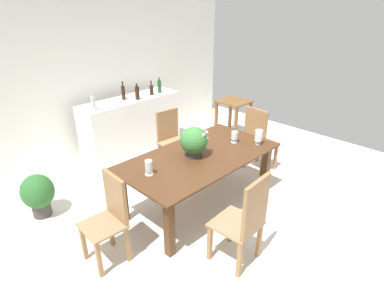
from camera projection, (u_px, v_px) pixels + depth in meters
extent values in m
plane|color=silver|center=(198.00, 203.00, 4.46)|extent=(7.04, 7.04, 0.00)
cube|color=white|center=(88.00, 78.00, 5.52)|extent=(6.40, 0.10, 2.60)
cube|color=#4C2D19|center=(200.00, 156.00, 4.12)|extent=(2.08, 1.10, 0.03)
cube|color=#4C2D19|center=(169.00, 228.00, 3.43)|extent=(0.09, 0.09, 0.72)
cube|color=#4C2D19|center=(265.00, 168.00, 4.61)|extent=(0.09, 0.09, 0.72)
cube|color=#4C2D19|center=(122.00, 196.00, 3.97)|extent=(0.09, 0.09, 0.72)
cube|color=#4C2D19|center=(219.00, 150.00, 5.15)|extent=(0.09, 0.09, 0.72)
cube|color=olive|center=(174.00, 164.00, 5.01)|extent=(0.05, 0.05, 0.44)
cube|color=olive|center=(192.00, 158.00, 5.22)|extent=(0.05, 0.05, 0.44)
cube|color=olive|center=(160.00, 156.00, 5.28)|extent=(0.05, 0.05, 0.44)
cube|color=olive|center=(177.00, 150.00, 5.49)|extent=(0.05, 0.05, 0.44)
cube|color=#987855|center=(176.00, 143.00, 5.15)|extent=(0.48, 0.51, 0.03)
cube|color=olive|center=(167.00, 125.00, 5.18)|extent=(0.40, 0.08, 0.49)
cube|color=olive|center=(276.00, 157.00, 5.25)|extent=(0.05, 0.05, 0.44)
cube|color=olive|center=(258.00, 149.00, 5.50)|extent=(0.05, 0.05, 0.44)
cube|color=olive|center=(262.00, 163.00, 5.06)|extent=(0.05, 0.05, 0.44)
cube|color=olive|center=(245.00, 155.00, 5.31)|extent=(0.05, 0.05, 0.44)
cube|color=#987855|center=(261.00, 143.00, 5.18)|extent=(0.45, 0.48, 0.03)
cube|color=olive|center=(256.00, 128.00, 4.93)|extent=(0.08, 0.41, 0.59)
cube|color=olive|center=(230.00, 225.00, 3.69)|extent=(0.05, 0.05, 0.44)
cube|color=olive|center=(210.00, 243.00, 3.43)|extent=(0.05, 0.05, 0.44)
cube|color=olive|center=(259.00, 240.00, 3.46)|extent=(0.05, 0.05, 0.44)
cube|color=olive|center=(239.00, 260.00, 3.21)|extent=(0.05, 0.05, 0.44)
cube|color=#987855|center=(236.00, 224.00, 3.34)|extent=(0.48, 0.47, 0.03)
cube|color=olive|center=(256.00, 207.00, 3.09)|extent=(0.42, 0.06, 0.59)
cube|color=olive|center=(84.00, 242.00, 3.43)|extent=(0.05, 0.05, 0.44)
cube|color=olive|center=(99.00, 260.00, 3.21)|extent=(0.05, 0.05, 0.44)
cube|color=olive|center=(111.00, 229.00, 3.63)|extent=(0.05, 0.05, 0.44)
cube|color=olive|center=(127.00, 244.00, 3.41)|extent=(0.05, 0.05, 0.44)
cube|color=#987855|center=(103.00, 226.00, 3.32)|extent=(0.42, 0.43, 0.03)
cube|color=olive|center=(115.00, 197.00, 3.31)|extent=(0.06, 0.38, 0.52)
cylinder|color=#333338|center=(194.00, 153.00, 4.08)|extent=(0.20, 0.20, 0.09)
sphere|color=#387538|center=(194.00, 140.00, 4.01)|extent=(0.35, 0.35, 0.35)
sphere|color=#DB9EB2|center=(199.00, 138.00, 3.88)|extent=(0.05, 0.05, 0.05)
sphere|color=#DB9EB2|center=(206.00, 133.00, 4.01)|extent=(0.05, 0.05, 0.05)
sphere|color=#DB9EB2|center=(186.00, 145.00, 3.94)|extent=(0.05, 0.05, 0.05)
sphere|color=#DB9EB2|center=(203.00, 135.00, 3.89)|extent=(0.05, 0.05, 0.05)
sphere|color=#DB9EB2|center=(207.00, 139.00, 3.99)|extent=(0.05, 0.05, 0.05)
sphere|color=#DB9EB2|center=(187.00, 137.00, 4.09)|extent=(0.05, 0.05, 0.05)
cylinder|color=silver|center=(258.00, 144.00, 4.42)|extent=(0.07, 0.07, 0.01)
cylinder|color=silver|center=(258.00, 142.00, 4.41)|extent=(0.03, 0.03, 0.04)
cylinder|color=silver|center=(259.00, 136.00, 4.37)|extent=(0.10, 0.10, 0.15)
cylinder|color=silver|center=(234.00, 142.00, 4.48)|extent=(0.09, 0.09, 0.01)
cylinder|color=silver|center=(234.00, 140.00, 4.46)|extent=(0.03, 0.03, 0.04)
cylinder|color=silver|center=(235.00, 135.00, 4.43)|extent=(0.09, 0.09, 0.10)
cylinder|color=silver|center=(149.00, 174.00, 3.68)|extent=(0.10, 0.10, 0.01)
cylinder|color=silver|center=(149.00, 172.00, 3.66)|extent=(0.03, 0.03, 0.04)
cylinder|color=silver|center=(149.00, 165.00, 3.63)|extent=(0.09, 0.09, 0.12)
cylinder|color=silver|center=(199.00, 141.00, 4.52)|extent=(0.06, 0.06, 0.00)
cylinder|color=silver|center=(199.00, 138.00, 4.50)|extent=(0.01, 0.01, 0.08)
cone|color=silver|center=(199.00, 133.00, 4.47)|extent=(0.07, 0.07, 0.06)
cube|color=white|center=(132.00, 125.00, 5.82)|extent=(1.84, 0.54, 0.96)
cylinder|color=black|center=(151.00, 90.00, 5.80)|extent=(0.07, 0.07, 0.17)
cylinder|color=black|center=(151.00, 83.00, 5.74)|extent=(0.02, 0.02, 0.08)
cylinder|color=#194C1E|center=(159.00, 87.00, 5.92)|extent=(0.07, 0.07, 0.22)
cylinder|color=#194C1E|center=(159.00, 79.00, 5.86)|extent=(0.03, 0.03, 0.05)
cylinder|color=black|center=(137.00, 93.00, 5.53)|extent=(0.08, 0.08, 0.22)
cylinder|color=black|center=(137.00, 85.00, 5.46)|extent=(0.03, 0.03, 0.06)
cylinder|color=black|center=(123.00, 93.00, 5.52)|extent=(0.06, 0.06, 0.23)
cylinder|color=black|center=(122.00, 84.00, 5.45)|extent=(0.03, 0.03, 0.08)
cylinder|color=#B2BFB7|center=(93.00, 103.00, 5.02)|extent=(0.07, 0.07, 0.21)
cylinder|color=#B2BFB7|center=(92.00, 95.00, 4.96)|extent=(0.03, 0.03, 0.06)
cube|color=brown|center=(234.00, 101.00, 6.27)|extent=(0.53, 0.57, 0.02)
cube|color=brown|center=(236.00, 125.00, 6.13)|extent=(0.05, 0.05, 0.71)
cube|color=brown|center=(250.00, 119.00, 6.42)|extent=(0.05, 0.05, 0.71)
cube|color=brown|center=(216.00, 119.00, 6.44)|extent=(0.05, 0.05, 0.71)
cube|color=brown|center=(230.00, 114.00, 6.73)|extent=(0.05, 0.05, 0.71)
cylinder|color=#423D38|center=(42.00, 208.00, 4.18)|extent=(0.23, 0.23, 0.20)
ellipsoid|color=#2D662D|center=(38.00, 191.00, 4.07)|extent=(0.41, 0.41, 0.45)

